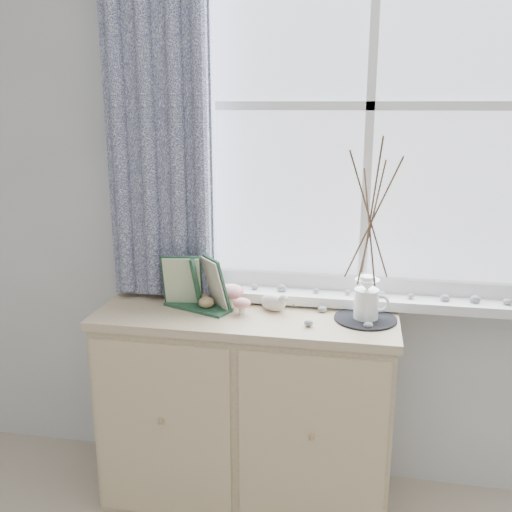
# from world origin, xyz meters

# --- Properties ---
(room_shell) EXTENTS (4.04, 4.04, 2.62)m
(room_shell) POSITION_xyz_m (0.01, 0.13, 1.66)
(room_shell) COLOR silver
(room_shell) RESTS_ON ground
(sideboard) EXTENTS (1.20, 0.45, 0.85)m
(sideboard) POSITION_xyz_m (-0.15, 1.75, 0.43)
(sideboard) COLOR beige
(sideboard) RESTS_ON ground
(botanical_book) EXTENTS (0.35, 0.24, 0.23)m
(botanical_book) POSITION_xyz_m (-0.35, 1.73, 0.96)
(botanical_book) COLOR #214630
(botanical_book) RESTS_ON sideboard
(toadstool_cluster) EXTENTS (0.15, 0.16, 0.10)m
(toadstool_cluster) POSITION_xyz_m (-0.21, 1.79, 0.91)
(toadstool_cluster) COLOR white
(toadstool_cluster) RESTS_ON sideboard
(wooden_eggs) EXTENTS (0.10, 0.12, 0.08)m
(wooden_eggs) POSITION_xyz_m (-0.33, 1.79, 0.88)
(wooden_eggs) COLOR tan
(wooden_eggs) RESTS_ON sideboard
(songbird_figurine) EXTENTS (0.16, 0.12, 0.08)m
(songbird_figurine) POSITION_xyz_m (-0.05, 1.80, 0.89)
(songbird_figurine) COLOR silver
(songbird_figurine) RESTS_ON sideboard
(crocheted_doily) EXTENTS (0.24, 0.24, 0.01)m
(crocheted_doily) POSITION_xyz_m (0.32, 1.76, 0.85)
(crocheted_doily) COLOR black
(crocheted_doily) RESTS_ON sideboard
(twig_pitcher) EXTENTS (0.26, 0.26, 0.71)m
(twig_pitcher) POSITION_xyz_m (0.32, 1.76, 1.26)
(twig_pitcher) COLOR white
(twig_pitcher) RESTS_ON crocheted_doily
(sideboard_pebbles) EXTENTS (0.34, 0.23, 0.02)m
(sideboard_pebbles) POSITION_xyz_m (0.16, 1.75, 0.86)
(sideboard_pebbles) COLOR #9D9D9F
(sideboard_pebbles) RESTS_ON sideboard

